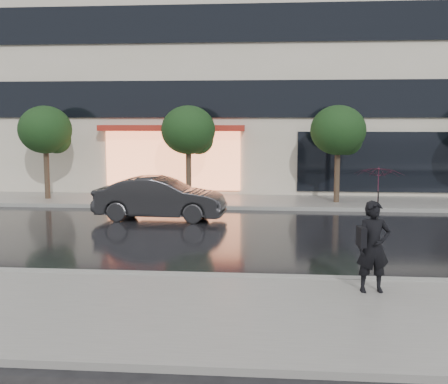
# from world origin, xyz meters

# --- Properties ---
(ground) EXTENTS (120.00, 120.00, 0.00)m
(ground) POSITION_xyz_m (0.00, 0.00, 0.00)
(ground) COLOR black
(ground) RESTS_ON ground
(sidewalk_near) EXTENTS (60.00, 4.50, 0.12)m
(sidewalk_near) POSITION_xyz_m (0.00, -3.25, 0.06)
(sidewalk_near) COLOR slate
(sidewalk_near) RESTS_ON ground
(sidewalk_far) EXTENTS (60.00, 3.50, 0.12)m
(sidewalk_far) POSITION_xyz_m (0.00, 10.25, 0.06)
(sidewalk_far) COLOR slate
(sidewalk_far) RESTS_ON ground
(curb_near) EXTENTS (60.00, 0.25, 0.14)m
(curb_near) POSITION_xyz_m (0.00, -1.00, 0.07)
(curb_near) COLOR gray
(curb_near) RESTS_ON ground
(curb_far) EXTENTS (60.00, 0.25, 0.14)m
(curb_far) POSITION_xyz_m (0.00, 8.50, 0.07)
(curb_far) COLOR gray
(curb_far) RESTS_ON ground
(office_building) EXTENTS (30.00, 12.76, 18.00)m
(office_building) POSITION_xyz_m (-0.00, 17.97, 9.00)
(office_building) COLOR beige
(office_building) RESTS_ON ground
(tree_far_west) EXTENTS (2.20, 2.20, 3.99)m
(tree_far_west) POSITION_xyz_m (-8.94, 10.03, 2.92)
(tree_far_west) COLOR #33261C
(tree_far_west) RESTS_ON ground
(tree_mid_west) EXTENTS (2.20, 2.20, 3.99)m
(tree_mid_west) POSITION_xyz_m (-2.94, 10.03, 2.92)
(tree_mid_west) COLOR #33261C
(tree_mid_west) RESTS_ON ground
(tree_mid_east) EXTENTS (2.20, 2.20, 3.99)m
(tree_mid_east) POSITION_xyz_m (3.06, 10.03, 2.92)
(tree_mid_east) COLOR #33261C
(tree_mid_east) RESTS_ON ground
(parked_car) EXTENTS (4.53, 1.77, 1.47)m
(parked_car) POSITION_xyz_m (-3.42, 6.20, 0.73)
(parked_car) COLOR black
(parked_car) RESTS_ON ground
(pedestrian_with_umbrella) EXTENTS (1.05, 1.07, 2.44)m
(pedestrian_with_umbrella) POSITION_xyz_m (2.40, -1.90, 1.68)
(pedestrian_with_umbrella) COLOR black
(pedestrian_with_umbrella) RESTS_ON sidewalk_near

